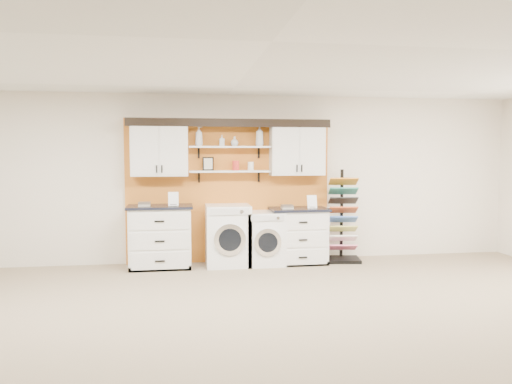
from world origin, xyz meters
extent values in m
plane|color=#89745C|center=(0.00, 0.00, 0.00)|extent=(10.00, 10.00, 0.00)
plane|color=white|center=(0.00, 0.00, 2.80)|extent=(10.00, 10.00, 0.00)
plane|color=silver|center=(0.00, 4.00, 1.40)|extent=(10.00, 0.00, 10.00)
cube|color=#C76D21|center=(0.00, 3.96, 1.20)|extent=(3.40, 0.07, 2.40)
cube|color=silver|center=(-1.13, 3.80, 1.88)|extent=(0.90, 0.34, 0.84)
cube|color=silver|center=(-1.35, 3.62, 1.88)|extent=(0.42, 0.01, 0.78)
cube|color=silver|center=(-0.91, 3.62, 1.88)|extent=(0.42, 0.01, 0.78)
cube|color=silver|center=(1.13, 3.80, 1.88)|extent=(0.90, 0.34, 0.84)
cube|color=silver|center=(0.91, 3.62, 1.88)|extent=(0.42, 0.01, 0.78)
cube|color=silver|center=(1.35, 3.62, 1.88)|extent=(0.42, 0.01, 0.78)
cube|color=silver|center=(0.00, 3.80, 1.53)|extent=(1.32, 0.28, 0.03)
cube|color=silver|center=(0.00, 3.80, 1.93)|extent=(1.32, 0.28, 0.03)
cube|color=black|center=(0.00, 3.82, 2.33)|extent=(3.30, 0.40, 0.10)
cube|color=black|center=(0.00, 3.63, 2.27)|extent=(3.30, 0.04, 0.04)
cube|color=black|center=(-0.35, 3.85, 1.66)|extent=(0.18, 0.02, 0.22)
cube|color=beige|center=(-0.35, 3.84, 1.66)|extent=(0.14, 0.01, 0.18)
cylinder|color=red|center=(0.10, 3.80, 1.62)|extent=(0.11, 0.11, 0.16)
cylinder|color=silver|center=(0.35, 3.80, 1.61)|extent=(0.10, 0.10, 0.14)
cube|color=silver|center=(-1.13, 3.65, 0.48)|extent=(0.96, 0.60, 0.96)
cube|color=black|center=(-1.13, 3.38, 0.04)|extent=(0.96, 0.06, 0.07)
cube|color=black|center=(-1.13, 3.65, 0.98)|extent=(1.02, 0.66, 0.04)
cube|color=silver|center=(-1.13, 3.34, 0.79)|extent=(0.87, 0.02, 0.27)
cube|color=silver|center=(-1.13, 3.34, 0.48)|extent=(0.87, 0.02, 0.27)
cube|color=silver|center=(-1.13, 3.34, 0.17)|extent=(0.87, 0.02, 0.27)
cube|color=silver|center=(1.13, 3.65, 0.44)|extent=(0.88, 0.60, 0.88)
cube|color=black|center=(1.13, 3.38, 0.03)|extent=(0.88, 0.06, 0.07)
cube|color=black|center=(1.13, 3.65, 0.90)|extent=(0.94, 0.66, 0.04)
cube|color=silver|center=(1.13, 3.34, 0.73)|extent=(0.80, 0.02, 0.25)
cube|color=silver|center=(1.13, 3.34, 0.44)|extent=(0.80, 0.02, 0.25)
cube|color=silver|center=(1.13, 3.34, 0.16)|extent=(0.80, 0.02, 0.25)
cube|color=white|center=(-0.05, 3.65, 0.50)|extent=(0.71, 0.66, 0.99)
cube|color=silver|center=(-0.05, 3.31, 0.92)|extent=(0.61, 0.02, 0.10)
cylinder|color=silver|center=(-0.05, 3.31, 0.48)|extent=(0.50, 0.05, 0.50)
cylinder|color=black|center=(-0.05, 3.29, 0.48)|extent=(0.35, 0.03, 0.35)
cube|color=white|center=(0.55, 3.65, 0.44)|extent=(0.62, 0.66, 0.87)
cube|color=silver|center=(0.55, 3.31, 0.81)|extent=(0.53, 0.02, 0.09)
cylinder|color=silver|center=(0.55, 3.31, 0.42)|extent=(0.44, 0.05, 0.44)
cylinder|color=black|center=(0.55, 3.29, 0.42)|extent=(0.31, 0.03, 0.31)
cube|color=black|center=(1.90, 3.65, 0.03)|extent=(0.63, 0.56, 0.06)
cube|color=black|center=(1.93, 3.82, 0.80)|extent=(0.05, 0.05, 1.51)
cube|color=pink|center=(1.90, 3.67, 0.24)|extent=(0.51, 0.34, 0.14)
cube|color=white|center=(1.90, 3.67, 0.40)|extent=(0.51, 0.34, 0.14)
cube|color=#ACA547|center=(1.90, 3.67, 0.56)|extent=(0.51, 0.34, 0.14)
cube|color=blue|center=(1.90, 3.67, 0.72)|extent=(0.51, 0.34, 0.14)
cube|color=#B84215|center=(1.90, 3.67, 0.87)|extent=(0.51, 0.34, 0.14)
cube|color=black|center=(1.90, 3.67, 1.03)|extent=(0.51, 0.34, 0.14)
cube|color=#238374|center=(1.90, 3.67, 1.19)|extent=(0.51, 0.34, 0.14)
cube|color=orange|center=(1.90, 3.67, 1.35)|extent=(0.51, 0.34, 0.14)
imported|color=silver|center=(-0.50, 3.80, 2.10)|extent=(0.14, 0.14, 0.31)
imported|color=silver|center=(-0.13, 3.80, 2.04)|extent=(0.08, 0.09, 0.18)
imported|color=silver|center=(0.08, 3.80, 2.02)|extent=(0.17, 0.17, 0.16)
imported|color=silver|center=(0.50, 3.80, 2.11)|extent=(0.18, 0.18, 0.34)
camera|label=1|loc=(-0.81, -4.37, 1.83)|focal=35.00mm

